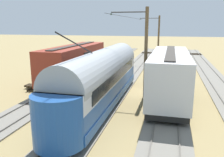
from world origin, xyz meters
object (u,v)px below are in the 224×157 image
boxcar_adjacent (75,62)px  spare_tie_stack (37,86)px  boxcar_far_siding (169,74)px  catenary_pole_mid_near (145,52)px  vintage_streetcar (102,76)px  catenary_pole_foreground (158,39)px  track_end_bumper (170,64)px

boxcar_adjacent → spare_tie_stack: size_ratio=5.07×
spare_tie_stack → boxcar_far_siding: bearing=178.6°
catenary_pole_mid_near → spare_tie_stack: bearing=-0.9°
vintage_streetcar → spare_tie_stack: 8.32m
catenary_pole_foreground → track_end_bumper: (-2.09, 2.08, -3.55)m
catenary_pole_foreground → vintage_streetcar: bearing=82.2°
boxcar_far_siding → catenary_pole_mid_near: (2.09, -0.13, 1.79)m
boxcar_adjacent → track_end_bumper: (-9.96, -12.60, -1.76)m
catenary_pole_foreground → boxcar_far_siding: bearing=96.4°
boxcar_adjacent → boxcar_far_siding: bearing=158.9°
vintage_streetcar → boxcar_adjacent: 8.17m
catenary_pole_foreground → track_end_bumper: size_ratio=4.19×
boxcar_far_siding → catenary_pole_foreground: size_ratio=1.52×
vintage_streetcar → catenary_pole_mid_near: size_ratio=2.26×
boxcar_adjacent → boxcar_far_siding: same height
catenary_pole_foreground → spare_tie_stack: bearing=60.3°
boxcar_adjacent → track_end_bumper: size_ratio=6.76×
catenary_pole_mid_near → spare_tie_stack: 11.05m
catenary_pole_foreground → spare_tie_stack: (10.42, 18.24, -3.68)m
boxcar_far_siding → track_end_bumper: boxcar_far_siding is taller
catenary_pole_mid_near → track_end_bumper: 16.83m
boxcar_adjacent → spare_tie_stack: (2.55, 3.55, -1.89)m
spare_tie_stack → catenary_pole_mid_near: bearing=179.1°
vintage_streetcar → boxcar_adjacent: bearing=-52.5°
track_end_bumper → boxcar_far_siding: bearing=90.0°
boxcar_adjacent → catenary_pole_foreground: size_ratio=1.61×
boxcar_far_siding → track_end_bumper: 16.54m
catenary_pole_foreground → track_end_bumper: bearing=135.1°
vintage_streetcar → catenary_pole_mid_near: 4.34m
vintage_streetcar → spare_tie_stack: bearing=-21.3°
boxcar_far_siding → catenary_pole_foreground: catenary_pole_foreground is taller
catenary_pole_mid_near → track_end_bumper: bearing=-97.3°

